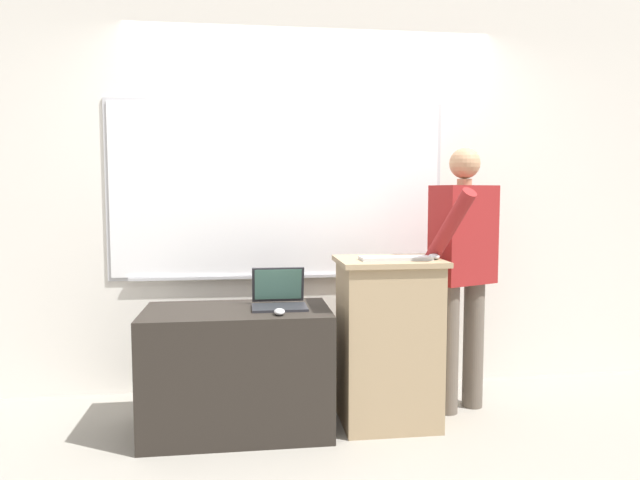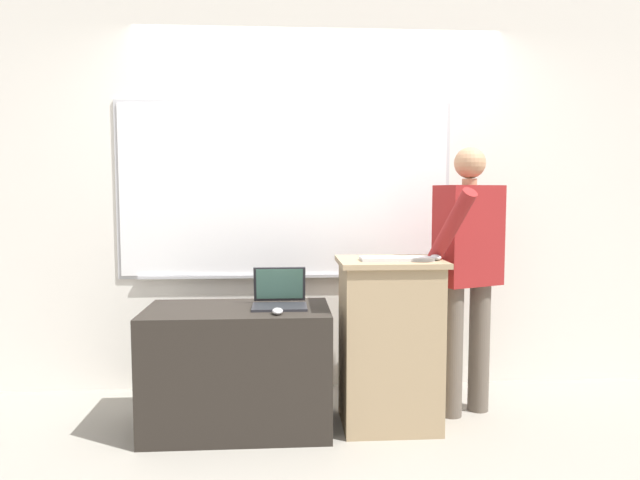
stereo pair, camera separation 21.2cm
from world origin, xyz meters
The scene contains 9 objects.
ground_plane centered at (0.00, 0.00, 0.00)m, with size 30.00×30.00×0.00m, color gray.
back_wall centered at (-0.01, 1.13, 1.42)m, with size 6.40×0.17×2.84m.
lectern_podium centered at (0.37, 0.37, 0.50)m, with size 0.61×0.50×0.99m.
side_desk centered at (-0.52, 0.37, 0.36)m, with size 1.06×0.58×0.71m.
person_presenter centered at (0.88, 0.50, 0.95)m, with size 0.57×0.65×1.65m.
laptop centered at (-0.28, 0.42, 0.78)m, with size 0.32×0.28×0.22m.
wireless_keyboard centered at (0.39, 0.31, 1.00)m, with size 0.41×0.14×0.02m.
computer_mouse_by_laptop centered at (-0.29, 0.19, 0.73)m, with size 0.06×0.10×0.03m.
computer_mouse_by_keyboard centered at (0.62, 0.30, 1.01)m, with size 0.06×0.10×0.03m.
Camera 2 is at (-0.25, -2.90, 1.38)m, focal length 32.00 mm.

